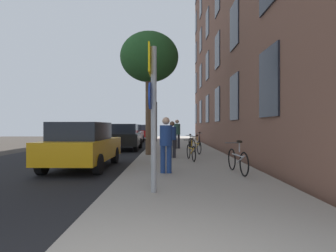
{
  "coord_description": "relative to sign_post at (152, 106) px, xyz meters",
  "views": [
    {
      "loc": [
        0.35,
        -1.86,
        1.5
      ],
      "look_at": [
        0.37,
        12.32,
        1.5
      ],
      "focal_mm": 28.18,
      "sensor_mm": 36.0,
      "label": 1
    }
  ],
  "objects": [
    {
      "name": "road_asphalt",
      "position": [
        -4.53,
        11.35,
        -1.92
      ],
      "size": [
        7.0,
        38.0,
        0.01
      ],
      "primitive_type": "cube",
      "color": "black",
      "rests_on": "ground"
    },
    {
      "name": "bicycle_2",
      "position": [
        1.76,
        7.81,
        -1.44
      ],
      "size": [
        0.47,
        1.59,
        0.94
      ],
      "color": "black",
      "rests_on": "sidewalk"
    },
    {
      "name": "traffic_light",
      "position": [
        -0.81,
        17.96,
        0.61
      ],
      "size": [
        0.43,
        0.24,
        3.52
      ],
      "color": "black",
      "rests_on": "sidewalk"
    },
    {
      "name": "sign_post",
      "position": [
        0.0,
        0.0,
        0.0
      ],
      "size": [
        0.16,
        0.6,
        3.06
      ],
      "color": "gray",
      "rests_on": "sidewalk"
    },
    {
      "name": "bicycle_0",
      "position": [
        2.37,
        2.21,
        -1.43
      ],
      "size": [
        0.42,
        1.74,
        0.96
      ],
      "color": "black",
      "rests_on": "sidewalk"
    },
    {
      "name": "ground_plane",
      "position": [
        -2.43,
        11.35,
        -1.92
      ],
      "size": [
        41.8,
        41.8,
        0.0
      ],
      "primitive_type": "plane",
      "color": "#332D28"
    },
    {
      "name": "pedestrian_2",
      "position": [
        0.88,
        10.69,
        -0.79
      ],
      "size": [
        0.55,
        0.55,
        1.78
      ],
      "color": "#26262D",
      "rests_on": "sidewalk"
    },
    {
      "name": "pedestrian_0",
      "position": [
        0.27,
        2.23,
        -0.86
      ],
      "size": [
        0.45,
        0.45,
        1.64
      ],
      "color": "navy",
      "rests_on": "sidewalk"
    },
    {
      "name": "bicycle_3",
      "position": [
        1.68,
        10.68,
        -1.46
      ],
      "size": [
        0.42,
        1.65,
        0.89
      ],
      "color": "black",
      "rests_on": "sidewalk"
    },
    {
      "name": "tree_near",
      "position": [
        -0.58,
        7.31,
        2.85
      ],
      "size": [
        2.83,
        2.83,
        5.93
      ],
      "color": "brown",
      "rests_on": "sidewalk"
    },
    {
      "name": "pedestrian_1",
      "position": [
        0.51,
        5.97,
        -0.9
      ],
      "size": [
        0.5,
        0.5,
        1.59
      ],
      "color": "#26262D",
      "rests_on": "sidewalk"
    },
    {
      "name": "bicycle_1",
      "position": [
        1.26,
        5.13,
        -1.45
      ],
      "size": [
        0.42,
        1.56,
        0.9
      ],
      "color": "black",
      "rests_on": "sidewalk"
    },
    {
      "name": "car_2",
      "position": [
        -2.8,
        17.25,
        -1.08
      ],
      "size": [
        1.88,
        4.16,
        1.62
      ],
      "color": "silver",
      "rests_on": "road_asphalt"
    },
    {
      "name": "car_1",
      "position": [
        -2.34,
        11.06,
        -1.08
      ],
      "size": [
        1.92,
        3.99,
        1.62
      ],
      "color": "black",
      "rests_on": "road_asphalt"
    },
    {
      "name": "sidewalk",
      "position": [
        1.07,
        11.35,
        -1.86
      ],
      "size": [
        4.2,
        38.0,
        0.12
      ],
      "primitive_type": "cube",
      "color": "gray",
      "rests_on": "ground"
    },
    {
      "name": "bicycle_4",
      "position": [
        2.51,
        12.7,
        -1.42
      ],
      "size": [
        0.42,
        1.75,
        0.98
      ],
      "color": "black",
      "rests_on": "sidewalk"
    },
    {
      "name": "car_0",
      "position": [
        -2.68,
        3.77,
        -1.08
      ],
      "size": [
        1.94,
        3.99,
        1.62
      ],
      "color": "orange",
      "rests_on": "road_asphalt"
    },
    {
      "name": "car_3",
      "position": [
        -2.17,
        23.47,
        -1.08
      ],
      "size": [
        1.94,
        4.35,
        1.62
      ],
      "color": "red",
      "rests_on": "road_asphalt"
    }
  ]
}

